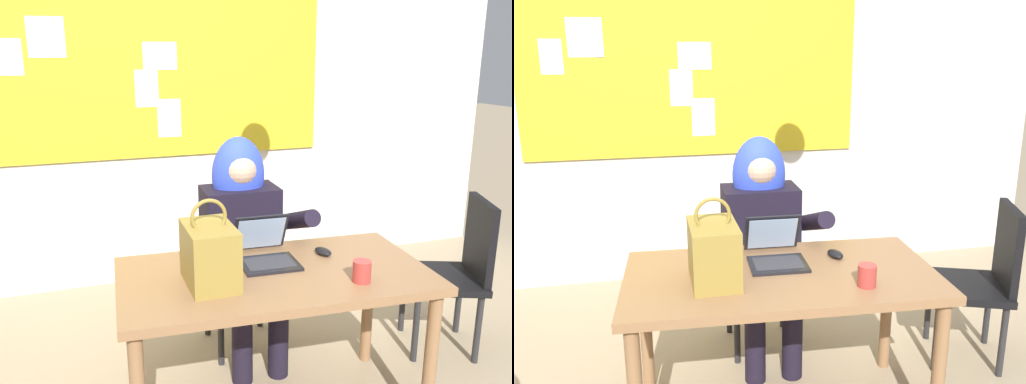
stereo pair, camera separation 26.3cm
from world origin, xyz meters
TOP-DOWN VIEW (x-y plane):
  - wall_back_bulletin at (0.00, 1.78)m, footprint 5.57×2.00m
  - desk_main at (0.20, -0.03)m, footprint 1.44×0.82m
  - chair_at_desk at (0.25, 0.69)m, footprint 0.43×0.43m
  - person_costumed at (0.25, 0.56)m, footprint 0.60×0.61m
  - laptop at (0.21, 0.10)m, footprint 0.28×0.33m
  - computer_mouse at (0.50, 0.08)m, footprint 0.08×0.12m
  - handbag at (-0.10, -0.06)m, footprint 0.20×0.30m
  - coffee_mug at (0.52, -0.25)m, footprint 0.08×0.08m
  - chair_extra_corner at (1.41, 0.19)m, footprint 0.55×0.55m

SIDE VIEW (x-z plane):
  - chair_at_desk at x=0.25m, z-range 0.05..0.95m
  - chair_extra_corner at x=1.41m, z-range 0.06..0.96m
  - desk_main at x=0.20m, z-range 0.28..1.01m
  - person_costumed at x=0.25m, z-range 0.11..1.35m
  - computer_mouse at x=0.50m, z-range 0.74..0.77m
  - laptop at x=0.21m, z-range 0.68..0.89m
  - coffee_mug at x=0.52m, z-range 0.74..0.83m
  - handbag at x=-0.10m, z-range 0.68..1.06m
  - wall_back_bulletin at x=0.00m, z-range 0.01..2.80m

